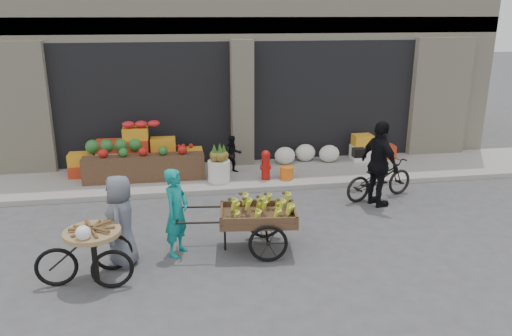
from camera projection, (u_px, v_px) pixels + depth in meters
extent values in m
plane|color=#424244|center=(283.00, 253.00, 8.50)|extent=(80.00, 80.00, 0.00)
cube|color=gray|center=(248.00, 175.00, 12.34)|extent=(18.00, 2.20, 0.12)
cube|color=beige|center=(227.00, 26.00, 15.16)|extent=(14.00, 6.00, 7.00)
cube|color=gray|center=(239.00, 25.00, 12.45)|extent=(14.00, 0.30, 0.40)
cube|color=black|center=(145.00, 100.00, 13.25)|extent=(4.40, 1.60, 3.10)
cube|color=black|center=(324.00, 96.00, 14.03)|extent=(4.40, 1.60, 3.10)
cube|color=beige|center=(241.00, 103.00, 12.84)|extent=(0.55, 0.80, 3.22)
cube|color=brown|center=(144.00, 168.00, 11.70)|extent=(2.80, 0.45, 0.60)
sphere|color=#1E5923|center=(114.00, 146.00, 11.93)|extent=(0.34, 0.34, 0.34)
cylinder|color=silver|center=(219.00, 171.00, 11.65)|extent=(0.52, 0.52, 0.50)
cylinder|color=#A5140F|center=(266.00, 168.00, 11.77)|extent=(0.20, 0.20, 0.56)
sphere|color=#A5140F|center=(266.00, 155.00, 11.68)|extent=(0.22, 0.22, 0.22)
cylinder|color=orange|center=(287.00, 173.00, 11.84)|extent=(0.32, 0.32, 0.30)
ellipsoid|color=silver|center=(307.00, 155.00, 13.08)|extent=(1.70, 0.60, 0.44)
imported|color=black|center=(233.00, 154.00, 12.22)|extent=(0.51, 0.43, 0.93)
cube|color=brown|center=(258.00, 218.00, 8.44)|extent=(1.37, 0.98, 0.11)
torus|color=black|center=(268.00, 244.00, 8.09)|extent=(0.65, 0.13, 0.65)
torus|color=black|center=(265.00, 221.00, 8.97)|extent=(0.65, 0.13, 0.65)
cylinder|color=black|center=(225.00, 236.00, 8.52)|extent=(0.04, 0.04, 0.53)
imported|color=#11837D|center=(177.00, 212.00, 8.24)|extent=(0.59, 0.66, 1.51)
cylinder|color=#9E7F51|center=(92.00, 233.00, 7.37)|extent=(0.92, 0.92, 0.07)
cube|color=black|center=(95.00, 257.00, 7.49)|extent=(0.09, 0.09, 0.80)
torus|color=black|center=(112.00, 269.00, 7.32)|extent=(0.62, 0.12, 0.62)
torus|color=black|center=(113.00, 252.00, 7.84)|extent=(0.62, 0.12, 0.62)
torus|color=black|center=(57.00, 267.00, 7.38)|extent=(0.62, 0.12, 0.62)
imported|color=slate|center=(121.00, 221.00, 7.91)|extent=(0.56, 0.79, 1.51)
imported|color=black|center=(379.00, 179.00, 10.86)|extent=(1.81, 1.07, 0.90)
imported|color=black|center=(379.00, 164.00, 10.32)|extent=(0.73, 1.15, 1.82)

